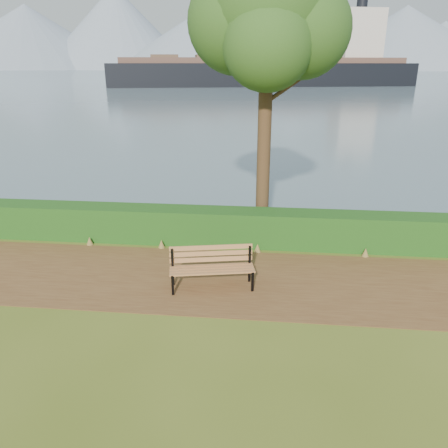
# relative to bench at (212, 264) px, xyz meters

# --- Properties ---
(ground) EXTENTS (140.00, 140.00, 0.00)m
(ground) POSITION_rel_bench_xyz_m (-0.61, 0.04, -0.56)
(ground) COLOR #4A5C1A
(ground) RESTS_ON ground
(path) EXTENTS (40.00, 3.40, 0.01)m
(path) POSITION_rel_bench_xyz_m (-0.61, 0.34, -0.55)
(path) COLOR #56361D
(path) RESTS_ON ground
(hedge) EXTENTS (32.00, 0.85, 1.00)m
(hedge) POSITION_rel_bench_xyz_m (-0.61, 2.64, -0.06)
(hedge) COLOR #174112
(hedge) RESTS_ON ground
(water) EXTENTS (700.00, 510.00, 0.00)m
(water) POSITION_rel_bench_xyz_m (-0.61, 260.04, -0.55)
(water) COLOR slate
(water) RESTS_ON ground
(mountains) EXTENTS (585.00, 190.00, 70.00)m
(mountains) POSITION_rel_bench_xyz_m (-9.78, 406.09, 27.14)
(mountains) COLOR gray
(mountains) RESTS_ON ground
(bench) EXTENTS (2.00, 0.93, 0.97)m
(bench) POSITION_rel_bench_xyz_m (0.00, 0.00, 0.00)
(bench) COLOR black
(bench) RESTS_ON ground
(tree) EXTENTS (4.24, 3.58, 8.17)m
(tree) POSITION_rel_bench_xyz_m (1.05, 3.37, 5.52)
(tree) COLOR #392417
(tree) RESTS_ON ground
(cargo_ship) EXTENTS (70.26, 26.34, 21.12)m
(cargo_ship) POSITION_rel_bench_xyz_m (1.38, 98.05, 2.59)
(cargo_ship) COLOR black
(cargo_ship) RESTS_ON ground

